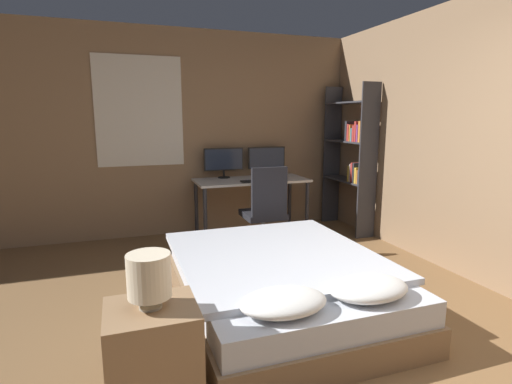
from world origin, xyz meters
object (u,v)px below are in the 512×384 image
desk (251,186)px  keyboard (257,181)px  nightstand (153,356)px  bookshelf (353,151)px  bedside_lamp (149,276)px  office_chair (265,218)px  monitor_right (267,159)px  bed (281,284)px  computer_mouse (278,179)px  monitor_left (224,161)px

desk → keyboard: 0.25m
nightstand → bookshelf: size_ratio=0.28×
nightstand → bedside_lamp: 0.46m
desk → office_chair: size_ratio=1.46×
monitor_right → bookshelf: bearing=-27.5°
desk → monitor_right: monitor_right is taller
bedside_lamp → desk: bedside_lamp is taller
bed → bedside_lamp: bedside_lamp is taller
keyboard → computer_mouse: computer_mouse is taller
bed → monitor_right: monitor_right is taller
nightstand → office_chair: bearing=56.1°
desk → computer_mouse: size_ratio=21.29×
monitor_right → computer_mouse: size_ratio=7.73×
nightstand → bedside_lamp: (0.00, 0.00, 0.46)m
bed → desk: (0.47, 2.16, 0.44)m
desk → bookshelf: 1.47m
bed → bedside_lamp: 1.43m
bedside_lamp → keyboard: size_ratio=0.72×
bed → desk: bearing=77.6°
nightstand → monitor_right: (1.86, 3.18, 0.71)m
bookshelf → monitor_left: bearing=161.8°
desk → office_chair: (-0.09, -0.75, -0.26)m
bedside_lamp → computer_mouse: bedside_lamp is taller
desk → monitor_left: monitor_left is taller
bedside_lamp → monitor_right: (1.86, 3.18, 0.24)m
office_chair → bookshelf: bearing=16.9°
nightstand → monitor_right: 3.75m
bed → nightstand: 1.33m
keyboard → desk: bearing=90.0°
bed → monitor_left: 2.52m
bedside_lamp → keyboard: bedside_lamp is taller
bed → keyboard: bearing=76.2°
computer_mouse → bed: bearing=-111.8°
monitor_right → keyboard: (-0.31, -0.47, -0.23)m
bookshelf → bed: bearing=-134.7°
bedside_lamp → computer_mouse: size_ratio=4.26×
monitor_right → bookshelf: 1.19m
nightstand → bedside_lamp: size_ratio=1.91×
monitor_left → bookshelf: 1.76m
computer_mouse → office_chair: bearing=-126.5°
desk → monitor_left: 0.51m
monitor_right → computer_mouse: (-0.01, -0.47, -0.22)m
bookshelf → monitor_right: bearing=152.5°
keyboard → office_chair: office_chair is taller
nightstand → keyboard: 3.16m
nightstand → keyboard: bearing=60.1°
monitor_left → office_chair: bearing=-77.3°
bed → keyboard: 2.06m
nightstand → bedside_lamp: bedside_lamp is taller
monitor_right → desk: bearing=-142.7°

